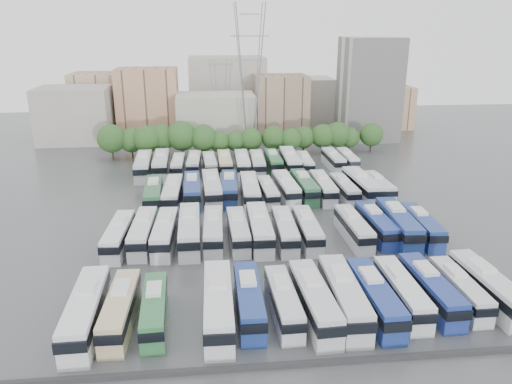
{
  "coord_description": "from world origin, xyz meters",
  "views": [
    {
      "loc": [
        -9.16,
        -69.96,
        29.46
      ],
      "look_at": [
        -1.01,
        7.36,
        3.0
      ],
      "focal_mm": 35.0,
      "sensor_mm": 36.0,
      "label": 1
    }
  ],
  "objects": [
    {
      "name": "bus_r0_s2",
      "position": [
        -14.85,
        -24.79,
        1.71
      ],
      "size": [
        2.85,
        11.2,
        3.49
      ],
      "rotation": [
        0.0,
        0.0,
        0.04
      ],
      "color": "#30703F",
      "rests_on": "ground"
    },
    {
      "name": "bus_r3_s1",
      "position": [
        -18.15,
        29.74,
        2.1
      ],
      "size": [
        3.24,
        13.66,
        4.27
      ],
      "rotation": [
        0.0,
        0.0,
        0.02
      ],
      "color": "silver",
      "rests_on": "ground"
    },
    {
      "name": "bus_r1_s8",
      "position": [
        4.86,
        -6.14,
        1.82
      ],
      "size": [
        2.73,
        11.86,
        3.71
      ],
      "rotation": [
        0.0,
        0.0,
        -0.01
      ],
      "color": "silver",
      "rests_on": "ground"
    },
    {
      "name": "bus_r3_s12",
      "position": [
        17.97,
        30.3,
        1.79
      ],
      "size": [
        2.72,
        11.66,
        3.65
      ],
      "rotation": [
        0.0,
        0.0,
        0.02
      ],
      "color": "silver",
      "rests_on": "ground"
    },
    {
      "name": "bus_r0_s11",
      "position": [
        14.86,
        -24.09,
        1.88
      ],
      "size": [
        2.94,
        12.26,
        3.83
      ],
      "rotation": [
        0.0,
        0.0,
        0.02
      ],
      "color": "navy",
      "rests_on": "ground"
    },
    {
      "name": "bus_r3_s3",
      "position": [
        -11.49,
        30.36,
        1.81
      ],
      "size": [
        3.06,
        11.86,
        3.69
      ],
      "rotation": [
        0.0,
        0.0,
        -0.04
      ],
      "color": "silver",
      "rests_on": "ground"
    },
    {
      "name": "bus_r2_s3",
      "position": [
        -11.57,
        12.74,
        1.98
      ],
      "size": [
        3.05,
        12.93,
        4.04
      ],
      "rotation": [
        0.0,
        0.0,
        0.02
      ],
      "color": "navy",
      "rests_on": "ground"
    },
    {
      "name": "bus_r1_s6",
      "position": [
        -1.84,
        -5.57,
        2.02
      ],
      "size": [
        3.02,
        13.17,
        4.12
      ],
      "rotation": [
        0.0,
        0.0,
        -0.01
      ],
      "color": "silver",
      "rests_on": "ground"
    },
    {
      "name": "bus_r1_s3",
      "position": [
        -11.66,
        -5.24,
        2.06
      ],
      "size": [
        3.02,
        13.42,
        4.2
      ],
      "rotation": [
        0.0,
        0.0,
        0.01
      ],
      "color": "silver",
      "rests_on": "ground"
    },
    {
      "name": "bus_r0_s8",
      "position": [
        4.94,
        -24.85,
        2.06
      ],
      "size": [
        3.17,
        13.43,
        4.2
      ],
      "rotation": [
        0.0,
        0.0,
        -0.02
      ],
      "color": "silver",
      "rests_on": "ground"
    },
    {
      "name": "bus_r0_s13",
      "position": [
        21.27,
        -24.37,
        1.95
      ],
      "size": [
        3.25,
        12.75,
        3.97
      ],
      "rotation": [
        0.0,
        0.0,
        0.04
      ],
      "color": "silver",
      "rests_on": "ground"
    },
    {
      "name": "bus_r2_s4",
      "position": [
        -8.19,
        12.73,
        2.09
      ],
      "size": [
        3.41,
        13.63,
        4.25
      ],
      "rotation": [
        0.0,
        0.0,
        0.03
      ],
      "color": "silver",
      "rests_on": "ground"
    },
    {
      "name": "bus_r0_s12",
      "position": [
        18.2,
        -24.13,
        1.69
      ],
      "size": [
        2.42,
        10.98,
        3.44
      ],
      "rotation": [
        0.0,
        0.0,
        0.0
      ],
      "color": "silver",
      "rests_on": "ground"
    },
    {
      "name": "bus_r1_s7",
      "position": [
        1.67,
        -6.2,
        1.84
      ],
      "size": [
        2.92,
        12.0,
        3.75
      ],
      "rotation": [
        0.0,
        0.0,
        -0.03
      ],
      "color": "silver",
      "rests_on": "ground"
    },
    {
      "name": "bus_r1_s5",
      "position": [
        -4.89,
        -5.55,
        1.8
      ],
      "size": [
        2.78,
        11.76,
        3.68
      ],
      "rotation": [
        0.0,
        0.0,
        0.02
      ],
      "color": "silver",
      "rests_on": "ground"
    },
    {
      "name": "bus_r3_s6",
      "position": [
        -1.57,
        29.0,
        1.93
      ],
      "size": [
        2.95,
        12.54,
        3.92
      ],
      "rotation": [
        0.0,
        0.0,
        -0.02
      ],
      "color": "silver",
      "rests_on": "ground"
    },
    {
      "name": "bus_r2_s5",
      "position": [
        -5.12,
        13.2,
        1.94
      ],
      "size": [
        3.37,
        12.72,
        3.95
      ],
      "rotation": [
        0.0,
        0.0,
        -0.05
      ],
      "color": "navy",
      "rests_on": "ground"
    },
    {
      "name": "bus_r3_s8",
      "position": [
        5.06,
        30.09,
        1.84
      ],
      "size": [
        2.63,
        11.93,
        3.74
      ],
      "rotation": [
        0.0,
        0.0,
        0.0
      ],
      "color": "#30713D",
      "rests_on": "ground"
    },
    {
      "name": "bus_r0_s4",
      "position": [
        -8.33,
        -25.17,
        2.09
      ],
      "size": [
        3.19,
        13.62,
        4.26
      ],
      "rotation": [
        0.0,
        0.0,
        -0.02
      ],
      "color": "silver",
      "rests_on": "ground"
    },
    {
      "name": "city_buildings",
      "position": [
        -7.46,
        71.86,
        7.87
      ],
      "size": [
        102.0,
        35.0,
        20.0
      ],
      "color": "#9E998E",
      "rests_on": "ground"
    },
    {
      "name": "bus_r3_s2",
      "position": [
        -14.74,
        29.79,
        1.7
      ],
      "size": [
        2.69,
        11.1,
        3.46
      ],
      "rotation": [
        0.0,
        0.0,
        -0.03
      ],
      "color": "silver",
      "rests_on": "ground"
    },
    {
      "name": "bus_r0_s1",
      "position": [
        -18.27,
        -24.59,
        1.84
      ],
      "size": [
        2.95,
        12.01,
        3.75
      ],
      "rotation": [
        0.0,
        0.0,
        -0.03
      ],
      "color": "beige",
      "rests_on": "ground"
    },
    {
      "name": "bus_r3_s10",
      "position": [
        11.59,
        28.91,
        1.67
      ],
      "size": [
        2.81,
        10.9,
        3.39
      ],
      "rotation": [
        0.0,
        0.0,
        -0.04
      ],
      "color": "silver",
      "rests_on": "ground"
    },
    {
      "name": "bus_r3_s7",
      "position": [
        1.59,
        29.01,
        1.87
      ],
      "size": [
        3.1,
        12.25,
        3.82
      ],
      "rotation": [
        0.0,
        0.0,
        -0.04
      ],
      "color": "silver",
      "rests_on": "ground"
    },
    {
      "name": "bus_r1_s12",
      "position": [
        18.13,
        -6.08,
        2.1
      ],
      "size": [
        3.58,
        13.74,
        4.27
      ],
      "rotation": [
        0.0,
        0.0,
        -0.05
      ],
      "color": "navy",
      "rests_on": "ground"
    },
    {
      "name": "bus_r2_s9",
      "position": [
        8.16,
        12.53,
        1.94
      ],
      "size": [
        3.15,
        12.69,
        3.96
      ],
      "rotation": [
        0.0,
        0.0,
        0.03
      ],
      "color": "#2B643D",
      "rests_on": "ground"
    },
    {
      "name": "bus_r0_s5",
      "position": [
        -5.08,
        -24.19,
        1.86
      ],
      "size": [
        2.73,
        12.08,
        3.78
      ],
      "rotation": [
        0.0,
        0.0,
        -0.01
      ],
      "color": "navy",
      "rests_on": "ground"
    },
    {
      "name": "bus_r2_s8",
      "position": [
        4.85,
        12.33,
        1.93
      ],
      "size": [
        3.37,
        12.63,
        3.92
      ],
      "rotation": [
        0.0,
        0.0,
        0.05
      ],
      "color": "white",
      "rests_on": "ground"
    },
    {
      "name": "bus_r1_s1",
      "position": [
        -18.09,
        -4.95,
        1.91
      ],
      "size": [
        3.13,
        12.5,
        3.89
      ],
      "rotation": [
        0.0,
        0.0,
        -0.03
      ],
      "color": "silver",
      "rests_on": "ground"
    },
    {
      "name": "bus_r1_s4",
      "position": [
        -8.36,
        -5.29,
        1.88
      ],
      "size": [
        3.02,
        12.26,
        3.82
      ],
      "rotation": [
        0.0,
        0.0,
        -0.03
      ],
      "color": "silver",
      "rests_on": "ground"
    },
    {
      "name": "bus_r2_s12",
      "position": [
        18.25,
        11.59,
        2.1
      ],
      "size": [
        3.66,
        13.76,
        4.28
      ],
      "rotation": [
        0.0,
        0.0,
        0.05
      ],
      "color": "silver",
      "rests_on": "ground"
    },
    {
      "name": "bus_r3_s4",
      "position": [
        -8.25,
        29.7,
        1.75
      ],
      "size": [
        2.99,
        11.44,
        3.56
      ],
      "rotation": [
        0.0,
        0.0,
        0.05
      ],
      "color": "silver",
      "rests_on": "ground"
    },
    {
      "name": "bus_r3_s9",
      "position": [
        8.42,
        28.99,
        2.1
      ],
      "size": [
        3.26,
        13.69,
        4.28
      ],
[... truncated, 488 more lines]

